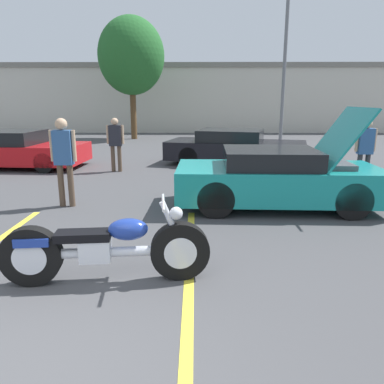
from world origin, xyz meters
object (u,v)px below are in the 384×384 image
spectator_by_show_car (64,154)px  tree_background (131,56)px  light_pole (286,57)px  parked_car_right_row (235,148)px  spectator_near_motorcycle (365,147)px  show_car_hood_open (278,178)px  motorcycle (106,249)px  spectator_midground (115,140)px  parked_car_left_row (13,150)px

spectator_by_show_car → tree_background: bearing=93.2°
light_pole → parked_car_right_row: size_ratio=1.59×
spectator_near_motorcycle → show_car_hood_open: bearing=-142.2°
motorcycle → spectator_by_show_car: (-1.58, 3.27, 0.65)m
light_pole → motorcycle: (-5.71, -16.08, -3.83)m
spectator_near_motorcycle → spectator_midground: 6.91m
spectator_near_motorcycle → spectator_by_show_car: 7.18m
tree_background → parked_car_right_row: size_ratio=1.31×
light_pole → show_car_hood_open: (-2.97, -12.83, -3.65)m
light_pole → parked_car_left_row: size_ratio=1.70×
light_pole → spectator_midground: bearing=-128.1°
light_pole → tree_background: (-8.04, 0.65, 0.10)m
parked_car_left_row → parked_car_right_row: bearing=8.5°
spectator_near_motorcycle → spectator_midground: spectator_near_motorcycle is taller
tree_background → motorcycle: 17.34m
show_car_hood_open → spectator_by_show_car: size_ratio=2.27×
spectator_midground → motorcycle: bearing=-79.3°
show_car_hood_open → spectator_by_show_car: (-4.31, 0.02, 0.47)m
tree_background → parked_car_right_row: (4.73, -8.32, -3.78)m
parked_car_right_row → tree_background: bearing=134.4°
spectator_near_motorcycle → motorcycle: bearing=-135.4°
motorcycle → spectator_midground: 7.23m
show_car_hood_open → parked_car_right_row: size_ratio=0.84×
motorcycle → spectator_midground: bearing=94.9°
parked_car_left_row → spectator_near_motorcycle: spectator_near_motorcycle is taller
tree_background → motorcycle: (2.34, -16.73, -3.93)m
motorcycle → spectator_near_motorcycle: bearing=38.9°
tree_background → spectator_by_show_car: tree_background is taller
parked_car_left_row → show_car_hood_open: bearing=-27.5°
spectator_near_motorcycle → spectator_by_show_car: spectator_by_show_car is taller
tree_background → parked_car_left_row: tree_background is taller
parked_car_left_row → light_pole: bearing=41.9°
tree_background → spectator_near_motorcycle: bearing=-56.3°
show_car_hood_open → spectator_by_show_car: 4.34m
light_pole → show_car_hood_open: bearing=-103.0°
light_pole → show_car_hood_open: 13.67m
parked_car_left_row → spectator_by_show_car: (3.23, -4.52, 0.51)m
spectator_by_show_car → light_pole: bearing=60.4°
motorcycle → parked_car_right_row: bearing=68.4°
motorcycle → spectator_midground: spectator_midground is taller
tree_background → spectator_midground: bearing=-84.1°
show_car_hood_open → spectator_midground: bearing=138.6°
parked_car_right_row → spectator_near_motorcycle: 4.33m
show_car_hood_open → spectator_by_show_car: show_car_hood_open is taller
tree_background → show_car_hood_open: bearing=-69.4°
parked_car_right_row → parked_car_left_row: 7.22m
light_pole → tree_background: light_pole is taller
parked_car_left_row → spectator_near_motorcycle: (10.13, -2.54, 0.43)m
spectator_near_motorcycle → parked_car_left_row: bearing=165.9°
motorcycle → spectator_near_motorcycle: (5.32, 5.25, 0.57)m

